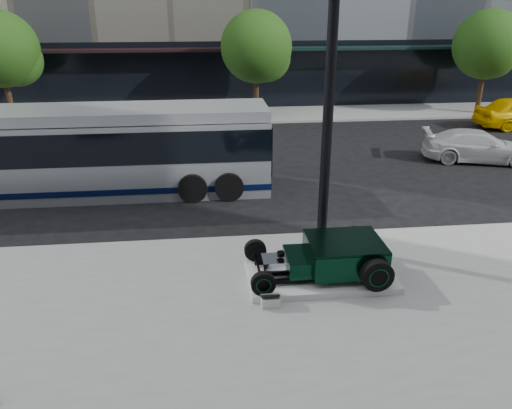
{
  "coord_description": "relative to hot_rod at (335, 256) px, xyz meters",
  "views": [
    {
      "loc": [
        -2.06,
        -14.48,
        6.18
      ],
      "look_at": [
        -0.72,
        -2.38,
        1.2
      ],
      "focal_mm": 35.0,
      "sensor_mm": 36.0,
      "label": 1
    }
  ],
  "objects": [
    {
      "name": "street_trees",
      "position": [
        0.25,
        17.56,
        3.07
      ],
      "size": [
        29.8,
        3.8,
        5.7
      ],
      "color": "black",
      "rests_on": "sidewalk_far"
    },
    {
      "name": "white_sedan",
      "position": [
        8.32,
        8.78,
        -0.06
      ],
      "size": [
        4.69,
        2.89,
        1.27
      ],
      "primitive_type": "imported",
      "rotation": [
        0.0,
        0.0,
        1.3
      ],
      "color": "silver",
      "rests_on": "ground"
    },
    {
      "name": "hot_rod",
      "position": [
        0.0,
        0.0,
        0.0
      ],
      "size": [
        3.22,
        2.0,
        0.81
      ],
      "color": "black",
      "rests_on": "display_plinth"
    },
    {
      "name": "display_plinth",
      "position": [
        -0.33,
        0.0,
        -0.5
      ],
      "size": [
        3.4,
        1.8,
        0.15
      ],
      "primitive_type": "cube",
      "color": "silver",
      "rests_on": "sidewalk_near"
    },
    {
      "name": "transit_bus",
      "position": [
        -6.72,
        6.78,
        0.79
      ],
      "size": [
        12.12,
        2.88,
        2.92
      ],
      "color": "#A4A8AD",
      "rests_on": "ground"
    },
    {
      "name": "sidewalk_far",
      "position": [
        -0.9,
        18.49,
        -0.64
      ],
      "size": [
        70.0,
        4.0,
        0.12
      ],
      "primitive_type": "cube",
      "color": "gray",
      "rests_on": "ground"
    },
    {
      "name": "ground",
      "position": [
        -0.9,
        4.49,
        -0.7
      ],
      "size": [
        120.0,
        120.0,
        0.0
      ],
      "primitive_type": "plane",
      "color": "black",
      "rests_on": "ground"
    },
    {
      "name": "lamppost",
      "position": [
        0.09,
        1.69,
        3.3
      ],
      "size": [
        0.46,
        0.46,
        8.38
      ],
      "color": "black",
      "rests_on": "sidewalk_near"
    },
    {
      "name": "info_plaque",
      "position": [
        -1.66,
        -0.98,
        -0.45
      ],
      "size": [
        0.41,
        0.31,
        0.31
      ],
      "color": "silver",
      "rests_on": "sidewalk_near"
    }
  ]
}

